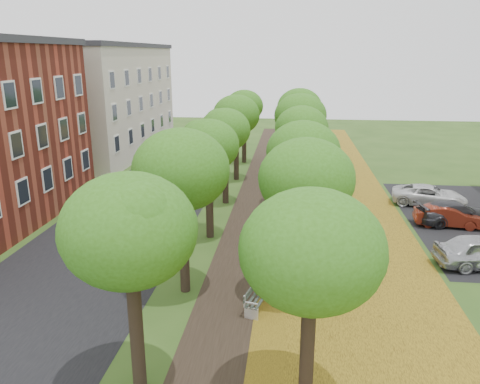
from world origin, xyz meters
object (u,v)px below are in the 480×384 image
(bench, at_px, (257,297))
(car_red, at_px, (448,216))
(car_grey, at_px, (455,213))
(car_white, at_px, (429,195))

(bench, height_order, car_red, car_red)
(bench, relative_size, car_grey, 0.44)
(car_white, bearing_deg, car_grey, -160.64)
(car_grey, bearing_deg, car_red, 118.32)
(bench, bearing_deg, car_grey, -31.78)
(car_red, bearing_deg, car_grey, -43.44)
(car_grey, bearing_deg, car_white, -3.73)
(bench, xyz_separation_m, car_white, (10.14, 14.05, 0.17))
(car_red, distance_m, car_white, 3.95)
(bench, xyz_separation_m, car_grey, (10.65, 10.53, 0.19))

